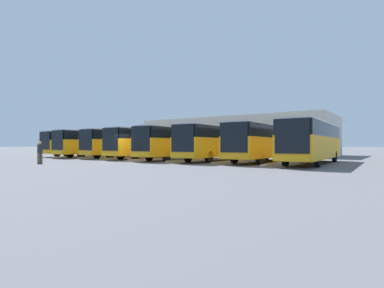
# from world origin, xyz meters

# --- Properties ---
(ground_plane) EXTENTS (600.00, 600.00, 0.00)m
(ground_plane) POSITION_xyz_m (0.00, 0.00, 0.00)
(ground_plane) COLOR #5B5B60
(bus_0) EXTENTS (2.83, 12.43, 3.26)m
(bus_0) POSITION_xyz_m (-14.99, -5.82, 1.82)
(bus_0) COLOR orange
(bus_0) RESTS_ON ground_plane
(curb_divider_0) EXTENTS (0.49, 7.33, 0.15)m
(curb_divider_0) POSITION_xyz_m (-12.85, -4.00, 0.07)
(curb_divider_0) COLOR #9E9E99
(curb_divider_0) RESTS_ON ground_plane
(bus_1) EXTENTS (2.83, 12.43, 3.26)m
(bus_1) POSITION_xyz_m (-10.71, -6.41, 1.82)
(bus_1) COLOR orange
(bus_1) RESTS_ON ground_plane
(curb_divider_1) EXTENTS (0.49, 7.33, 0.15)m
(curb_divider_1) POSITION_xyz_m (-8.57, -4.59, 0.07)
(curb_divider_1) COLOR #9E9E99
(curb_divider_1) RESTS_ON ground_plane
(bus_2) EXTENTS (2.83, 12.43, 3.26)m
(bus_2) POSITION_xyz_m (-6.43, -6.00, 1.82)
(bus_2) COLOR orange
(bus_2) RESTS_ON ground_plane
(curb_divider_2) EXTENTS (0.49, 7.33, 0.15)m
(curb_divider_2) POSITION_xyz_m (-4.28, -4.17, 0.07)
(curb_divider_2) COLOR #9E9E99
(curb_divider_2) RESTS_ON ground_plane
(bus_3) EXTENTS (2.83, 12.43, 3.26)m
(bus_3) POSITION_xyz_m (-2.14, -5.68, 1.82)
(bus_3) COLOR orange
(bus_3) RESTS_ON ground_plane
(curb_divider_3) EXTENTS (0.49, 7.33, 0.15)m
(curb_divider_3) POSITION_xyz_m (-0.00, -3.85, 0.07)
(curb_divider_3) COLOR #9E9E99
(curb_divider_3) RESTS_ON ground_plane
(bus_4) EXTENTS (2.83, 12.43, 3.26)m
(bus_4) POSITION_xyz_m (2.14, -5.95, 1.82)
(bus_4) COLOR orange
(bus_4) RESTS_ON ground_plane
(curb_divider_4) EXTENTS (0.49, 7.33, 0.15)m
(curb_divider_4) POSITION_xyz_m (4.28, -4.13, 0.07)
(curb_divider_4) COLOR #9E9E99
(curb_divider_4) RESTS_ON ground_plane
(bus_5) EXTENTS (2.83, 12.43, 3.26)m
(bus_5) POSITION_xyz_m (6.42, -6.28, 1.82)
(bus_5) COLOR orange
(bus_5) RESTS_ON ground_plane
(curb_divider_5) EXTENTS (0.49, 7.33, 0.15)m
(curb_divider_5) POSITION_xyz_m (8.57, -4.45, 0.07)
(curb_divider_5) COLOR #9E9E99
(curb_divider_5) RESTS_ON ground_plane
(bus_6) EXTENTS (2.83, 12.43, 3.26)m
(bus_6) POSITION_xyz_m (10.71, -5.71, 1.82)
(bus_6) COLOR orange
(bus_6) RESTS_ON ground_plane
(curb_divider_6) EXTENTS (0.49, 7.33, 0.15)m
(curb_divider_6) POSITION_xyz_m (12.85, -3.88, 0.07)
(curb_divider_6) COLOR #9E9E99
(curb_divider_6) RESTS_ON ground_plane
(bus_7) EXTENTS (2.83, 12.43, 3.26)m
(bus_7) POSITION_xyz_m (14.99, -6.62, 1.82)
(bus_7) COLOR orange
(bus_7) RESTS_ON ground_plane
(pedestrian) EXTENTS (0.42, 0.43, 1.78)m
(pedestrian) POSITION_xyz_m (3.01, 6.33, 0.95)
(pedestrian) COLOR brown
(pedestrian) RESTS_ON ground_plane
(station_building) EXTENTS (27.63, 14.53, 5.44)m
(station_building) POSITION_xyz_m (0.00, -22.40, 2.75)
(station_building) COLOR beige
(station_building) RESTS_ON ground_plane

